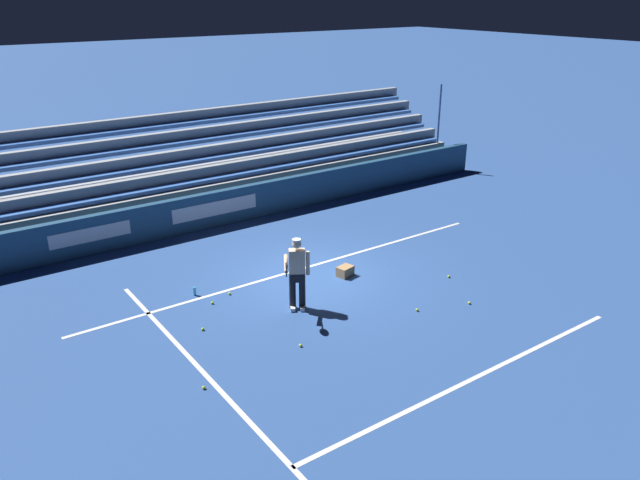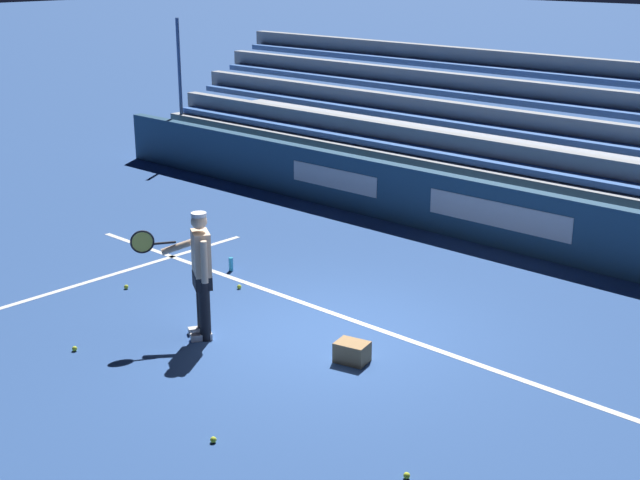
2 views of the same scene
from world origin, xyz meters
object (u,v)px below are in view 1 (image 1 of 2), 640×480
object	(u,v)px
tennis_ball_toward_net	(301,345)
tennis_player	(297,273)
tennis_ball_stray_back	(449,276)
tennis_ball_midcourt	(469,303)
tennis_ball_far_right	(212,303)
ball_box_cardboard	(345,271)
tennis_ball_by_box	(203,329)
tennis_ball_near_player	(204,388)
tennis_ball_on_baseline	(230,294)
water_bottle	(195,291)
tennis_ball_far_left	(417,310)

from	to	relation	value
tennis_ball_toward_net	tennis_player	bearing A→B (deg)	-121.01
tennis_ball_stray_back	tennis_ball_midcourt	bearing A→B (deg)	62.87
tennis_ball_toward_net	tennis_ball_far_right	distance (m)	2.82
tennis_player	ball_box_cardboard	size ratio (longest dim) A/B	4.29
tennis_ball_toward_net	tennis_ball_by_box	bearing A→B (deg)	-52.49
tennis_ball_far_right	tennis_ball_near_player	bearing A→B (deg)	61.14
tennis_ball_toward_net	ball_box_cardboard	bearing A→B (deg)	-142.24
tennis_ball_far_right	tennis_ball_midcourt	size ratio (longest dim) A/B	1.00
tennis_player	tennis_ball_toward_net	world-z (taller)	tennis_player
tennis_ball_near_player	tennis_ball_by_box	bearing A→B (deg)	-114.91
tennis_ball_on_baseline	tennis_ball_near_player	bearing A→B (deg)	55.27
ball_box_cardboard	tennis_ball_by_box	xyz separation A→B (m)	(4.17, 0.42, -0.10)
tennis_player	tennis_ball_far_right	xyz separation A→B (m)	(1.50, -1.33, -0.86)
tennis_ball_far_right	tennis_ball_near_player	world-z (taller)	same
tennis_ball_toward_net	water_bottle	world-z (taller)	water_bottle
tennis_ball_far_right	tennis_ball_midcourt	distance (m)	5.99
tennis_ball_near_player	water_bottle	size ratio (longest dim) A/B	0.30
tennis_ball_by_box	tennis_ball_midcourt	size ratio (longest dim) A/B	1.00
tennis_player	tennis_ball_midcourt	size ratio (longest dim) A/B	25.98
tennis_ball_far_right	tennis_ball_stray_back	size ratio (longest dim) A/B	1.00
tennis_ball_toward_net	tennis_ball_on_baseline	xyz separation A→B (m)	(0.10, -2.94, 0.00)
tennis_ball_by_box	tennis_ball_toward_net	bearing A→B (deg)	127.51
tennis_ball_near_player	tennis_ball_by_box	world-z (taller)	same
tennis_ball_by_box	tennis_ball_midcourt	bearing A→B (deg)	156.11
ball_box_cardboard	tennis_ball_far_left	size ratio (longest dim) A/B	6.06
tennis_ball_far_left	tennis_ball_by_box	world-z (taller)	same
tennis_ball_near_player	water_bottle	xyz separation A→B (m)	(-1.47, -3.58, 0.08)
tennis_ball_near_player	tennis_ball_stray_back	bearing A→B (deg)	-173.97
tennis_player	tennis_ball_by_box	xyz separation A→B (m)	(2.20, -0.35, -0.86)
tennis_ball_far_left	tennis_ball_far_right	world-z (taller)	same
tennis_ball_on_baseline	ball_box_cardboard	bearing A→B (deg)	165.48
tennis_player	tennis_ball_near_player	size ratio (longest dim) A/B	25.98
tennis_ball_far_right	tennis_player	bearing A→B (deg)	138.41
tennis_ball_on_baseline	water_bottle	size ratio (longest dim) A/B	0.30
tennis_player	tennis_ball_toward_net	xyz separation A→B (m)	(0.85, 1.41, -0.86)
tennis_ball_on_baseline	water_bottle	xyz separation A→B (m)	(0.69, -0.45, 0.08)
ball_box_cardboard	tennis_ball_midcourt	xyz separation A→B (m)	(-1.43, 2.90, -0.10)
tennis_ball_far_right	tennis_ball_midcourt	bearing A→B (deg)	144.76
tennis_ball_far_left	tennis_ball_near_player	bearing A→B (deg)	-0.85
tennis_ball_on_baseline	tennis_ball_midcourt	size ratio (longest dim) A/B	1.00
tennis_ball_by_box	tennis_ball_stray_back	distance (m)	6.37
water_bottle	tennis_ball_far_right	bearing A→B (deg)	102.42
tennis_ball_midcourt	tennis_ball_toward_net	bearing A→B (deg)	-9.57
tennis_player	water_bottle	size ratio (longest dim) A/B	7.80
tennis_ball_far_left	water_bottle	xyz separation A→B (m)	(3.81, -3.65, 0.08)
tennis_ball_far_left	tennis_ball_on_baseline	size ratio (longest dim) A/B	1.00
tennis_player	tennis_ball_by_box	bearing A→B (deg)	-9.07
tennis_player	tennis_ball_far_right	size ratio (longest dim) A/B	25.98
tennis_ball_stray_back	tennis_player	bearing A→B (deg)	-11.72
tennis_ball_far_right	tennis_ball_by_box	bearing A→B (deg)	54.07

